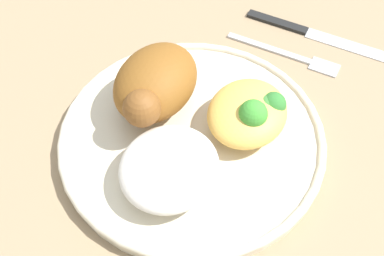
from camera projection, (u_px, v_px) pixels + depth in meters
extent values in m
plane|color=#967C5B|center=(192.00, 144.00, 0.55)|extent=(2.00, 2.00, 0.00)
cylinder|color=beige|center=(192.00, 140.00, 0.55)|extent=(0.27, 0.27, 0.01)
torus|color=beige|center=(192.00, 137.00, 0.54)|extent=(0.28, 0.28, 0.01)
ellipsoid|color=brown|center=(156.00, 82.00, 0.54)|extent=(0.11, 0.08, 0.06)
sphere|color=brown|center=(142.00, 108.00, 0.50)|extent=(0.04, 0.04, 0.04)
ellipsoid|color=white|center=(169.00, 168.00, 0.49)|extent=(0.10, 0.09, 0.04)
ellipsoid|color=#F0B851|center=(247.00, 113.00, 0.53)|extent=(0.09, 0.08, 0.04)
sphere|color=#3F7E37|center=(266.00, 106.00, 0.53)|extent=(0.02, 0.02, 0.02)
sphere|color=green|center=(253.00, 114.00, 0.51)|extent=(0.03, 0.03, 0.03)
sphere|color=#3C883A|center=(249.00, 97.00, 0.53)|extent=(0.02, 0.02, 0.02)
sphere|color=#337931|center=(273.00, 105.00, 0.53)|extent=(0.03, 0.03, 0.03)
cube|color=#B2B2B7|center=(270.00, 48.00, 0.64)|extent=(0.01, 0.11, 0.01)
cube|color=#B2B2B7|center=(325.00, 67.00, 0.62)|extent=(0.02, 0.03, 0.00)
cube|color=black|center=(278.00, 21.00, 0.66)|extent=(0.01, 0.08, 0.01)
cube|color=silver|center=(350.00, 46.00, 0.64)|extent=(0.02, 0.11, 0.00)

